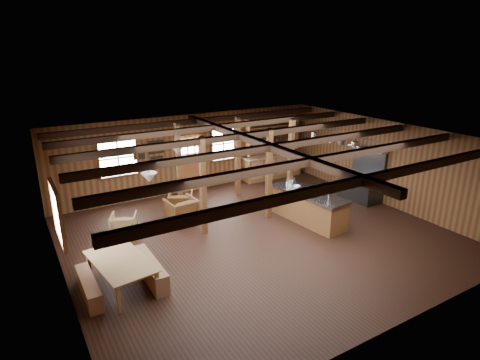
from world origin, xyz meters
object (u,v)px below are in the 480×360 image
object	(u,v)px
armchair_b	(181,203)
armchair_c	(124,224)
kitchen_island	(309,207)
armchair_a	(181,211)
commercial_range	(362,183)
dining_table	(123,273)

from	to	relation	value
armchair_b	armchair_c	xyz separation A→B (m)	(-1.97, -0.62, -0.03)
kitchen_island	armchair_a	bearing A→B (deg)	144.58
commercial_range	armchair_a	bearing A→B (deg)	167.49
commercial_range	armchair_a	xyz separation A→B (m)	(-6.13, 1.36, -0.21)
dining_table	armchair_b	world-z (taller)	armchair_b
kitchen_island	armchair_c	distance (m)	5.42
armchair_a	dining_table	bearing A→B (deg)	42.16
kitchen_island	armchair_c	size ratio (longest dim) A/B	3.68
kitchen_island	armchair_a	distance (m)	3.84
commercial_range	armchair_c	distance (m)	7.97
armchair_c	armchair_a	bearing A→B (deg)	-158.10
kitchen_island	armchair_a	size ratio (longest dim) A/B	3.02
dining_table	armchair_b	distance (m)	4.15
commercial_range	armchair_b	size ratio (longest dim) A/B	2.37
commercial_range	dining_table	world-z (taller)	commercial_range
commercial_range	kitchen_island	bearing A→B (deg)	-169.43
dining_table	armchair_c	size ratio (longest dim) A/B	2.66
dining_table	armchair_c	world-z (taller)	dining_table
kitchen_island	commercial_range	xyz separation A→B (m)	(2.78, 0.52, 0.12)
armchair_b	armchair_c	distance (m)	2.07
commercial_range	armchair_b	xyz separation A→B (m)	(-5.87, 2.04, -0.25)
armchair_b	armchair_c	world-z (taller)	armchair_b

